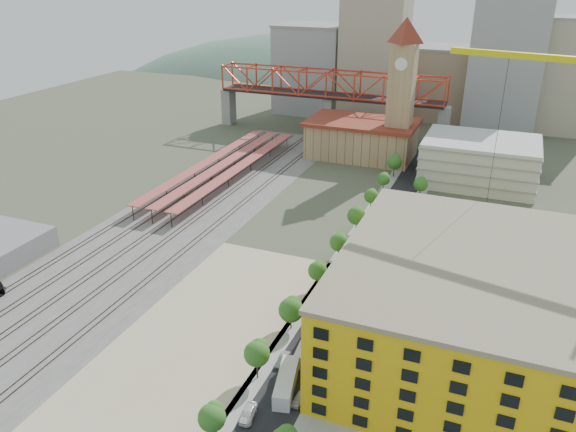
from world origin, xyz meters
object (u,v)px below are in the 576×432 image
at_px(clock_tower, 402,79).
at_px(site_trailer_d, 349,278).
at_px(site_trailer_b, 308,347).
at_px(car_0, 248,414).
at_px(site_trailer_a, 286,383).
at_px(site_trailer_c, 330,310).
at_px(construction_building, 473,307).

bearing_deg(clock_tower, site_trailer_d, -84.63).
relative_size(site_trailer_b, car_0, 2.07).
bearing_deg(site_trailer_a, clock_tower, 81.02).
distance_m(site_trailer_a, site_trailer_b, 10.07).
relative_size(site_trailer_c, site_trailer_d, 0.97).
relative_size(clock_tower, site_trailer_b, 5.36).
bearing_deg(construction_building, site_trailer_a, -141.23).
height_order(construction_building, site_trailer_d, construction_building).
height_order(clock_tower, construction_building, clock_tower).
bearing_deg(site_trailer_b, site_trailer_a, -95.03).
distance_m(construction_building, site_trailer_c, 27.32).
height_order(site_trailer_a, site_trailer_c, site_trailer_a).
height_order(site_trailer_a, site_trailer_d, site_trailer_a).
distance_m(construction_building, car_0, 41.73).
height_order(site_trailer_d, car_0, site_trailer_d).
relative_size(clock_tower, car_0, 11.09).
bearing_deg(site_trailer_c, site_trailer_b, -100.37).
distance_m(clock_tower, site_trailer_d, 89.75).
bearing_deg(site_trailer_d, site_trailer_c, -79.77).
xyz_separation_m(construction_building, site_trailer_b, (-26.00, -10.81, -8.08)).
relative_size(site_trailer_b, site_trailer_d, 1.04).
bearing_deg(site_trailer_b, clock_tower, 89.10).
relative_size(construction_building, site_trailer_d, 5.45).
distance_m(construction_building, site_trailer_d, 31.06).
bearing_deg(construction_building, site_trailer_c, 176.00).
height_order(site_trailer_a, car_0, site_trailer_a).
distance_m(site_trailer_a, site_trailer_c, 22.70).
xyz_separation_m(site_trailer_b, site_trailer_d, (0.00, 25.72, -0.06)).
distance_m(clock_tower, car_0, 131.82).
bearing_deg(site_trailer_a, car_0, -123.66).
xyz_separation_m(site_trailer_a, site_trailer_d, (0.00, 35.79, -0.15)).
bearing_deg(site_trailer_d, clock_tower, 105.60).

